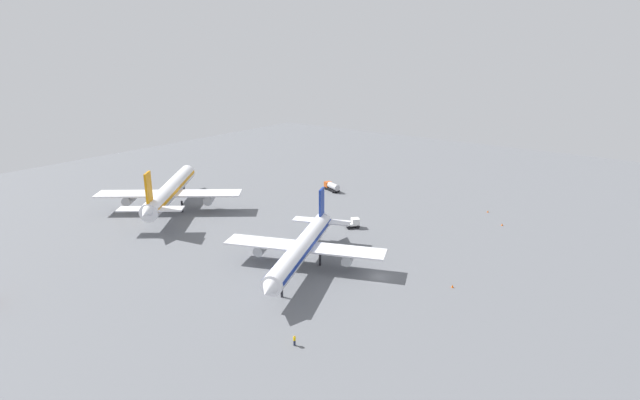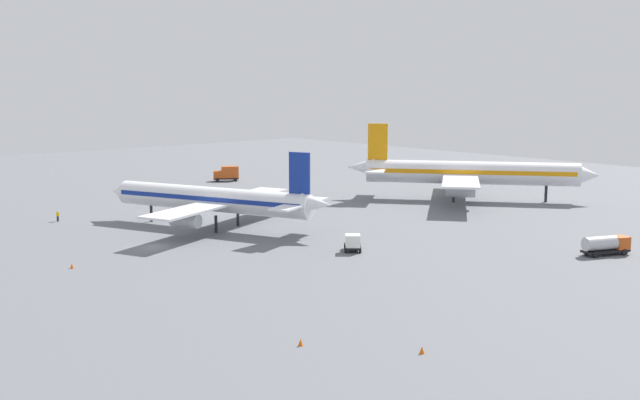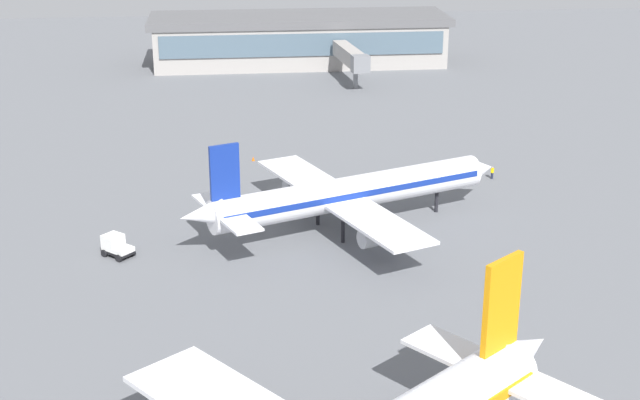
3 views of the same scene
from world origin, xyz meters
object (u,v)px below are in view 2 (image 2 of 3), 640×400
airplane_at_gate (468,173)px  ground_crew_worker (58,216)px  fuel_truck (606,244)px  catering_truck (227,173)px  baggage_tug (353,243)px  airplane_taxiing (214,199)px  safety_cone_near_gate (422,350)px  safety_cone_mid_apron (301,342)px  safety_cone_far_side (72,266)px

airplane_at_gate → ground_crew_worker: size_ratio=23.57×
fuel_truck → catering_truck: 93.47m
airplane_at_gate → baggage_tug: airplane_at_gate is taller
airplane_taxiing → safety_cone_near_gate: 58.79m
safety_cone_mid_apron → safety_cone_near_gate: bearing=38.0°
baggage_tug → ground_crew_worker: bearing=-114.4°
catering_truck → baggage_tug: bearing=99.6°
safety_cone_near_gate → airplane_taxiing: bearing=162.9°
airplane_at_gate → fuel_truck: bearing=-68.9°
fuel_truck → safety_cone_mid_apron: size_ratio=10.89×
baggage_tug → safety_cone_far_side: baggage_tug is taller
baggage_tug → safety_cone_mid_apron: bearing=-8.9°
airplane_taxiing → fuel_truck: (48.49, 27.40, -3.05)m
airplane_at_gate → safety_cone_mid_apron: bearing=-100.2°
safety_cone_mid_apron → airplane_taxiing: bearing=154.0°
catering_truck → safety_cone_mid_apron: bearing=90.4°
safety_cone_near_gate → baggage_tug: bearing=144.5°
baggage_tug → safety_cone_mid_apron: 36.11m
baggage_tug → safety_cone_far_side: bearing=-74.4°
catering_truck → airplane_taxiing: bearing=85.3°
baggage_tug → safety_cone_mid_apron: size_ratio=6.22×
fuel_truck → baggage_tug: size_ratio=1.75×
safety_cone_far_side → airplane_at_gate: bearing=90.9°
catering_truck → ground_crew_worker: catering_truck is taller
fuel_truck → baggage_tug: bearing=158.0°
airplane_at_gate → airplane_taxiing: 52.03m
safety_cone_near_gate → safety_cone_far_side: (-46.38, -9.53, 0.00)m
ground_crew_worker → safety_cone_mid_apron: ground_crew_worker is taller
airplane_taxiing → catering_truck: (-44.81, 33.15, -2.74)m
catering_truck → safety_cone_near_gate: size_ratio=9.60×
airplane_at_gate → safety_cone_far_side: bearing=-127.2°
airplane_at_gate → ground_crew_worker: (-29.87, -66.98, -4.34)m
baggage_tug → safety_cone_mid_apron: baggage_tug is taller
airplane_taxiing → safety_cone_mid_apron: 53.66m
ground_crew_worker → safety_cone_near_gate: (77.48, -1.61, -0.55)m
airplane_at_gate → ground_crew_worker: airplane_at_gate is taller
baggage_tug → safety_cone_mid_apron: (22.68, -28.09, -0.86)m
airplane_at_gate → airplane_taxiing: (-8.45, -51.33, -0.75)m
airplane_taxiing → fuel_truck: airplane_taxiing is taller
catering_truck → safety_cone_near_gate: bearing=95.2°
airplane_taxiing → catering_truck: airplane_taxiing is taller
airplane_taxiing → ground_crew_worker: (-21.43, -15.65, -3.58)m
airplane_taxiing → fuel_truck: 55.78m
baggage_tug → safety_cone_far_side: size_ratio=6.22×
ground_crew_worker → airplane_at_gate: bearing=-54.2°
baggage_tug → catering_truck: size_ratio=0.65×
airplane_taxiing → safety_cone_mid_apron: (48.07, -23.49, -4.13)m
baggage_tug → safety_cone_near_gate: bearing=6.7°
ground_crew_worker → safety_cone_near_gate: bearing=-121.4°
airplane_at_gate → safety_cone_mid_apron: 84.81m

